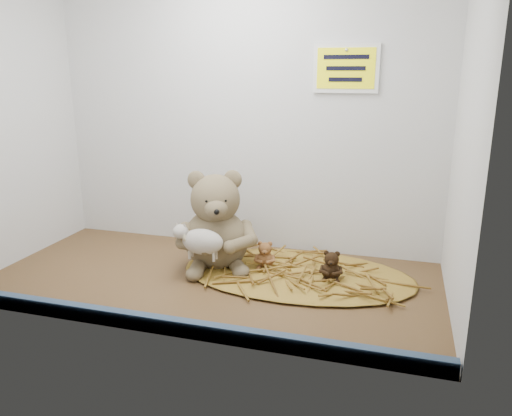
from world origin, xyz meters
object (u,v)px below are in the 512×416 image
(toy_lamb, at_px, (202,242))
(mini_teddy_brown, at_px, (331,264))
(mini_teddy_tan, at_px, (265,253))
(main_teddy, at_px, (216,220))

(toy_lamb, distance_m, mini_teddy_brown, 0.35)
(toy_lamb, xyz_separation_m, mini_teddy_tan, (0.14, 0.11, -0.06))
(mini_teddy_brown, bearing_deg, main_teddy, 171.22)
(mini_teddy_tan, height_order, mini_teddy_brown, mini_teddy_brown)
(main_teddy, height_order, mini_teddy_tan, main_teddy)
(main_teddy, bearing_deg, toy_lamb, -112.95)
(mini_teddy_brown, bearing_deg, mini_teddy_tan, 165.69)
(main_teddy, relative_size, mini_teddy_tan, 3.70)
(mini_teddy_tan, relative_size, mini_teddy_brown, 0.97)
(main_teddy, height_order, toy_lamb, main_teddy)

